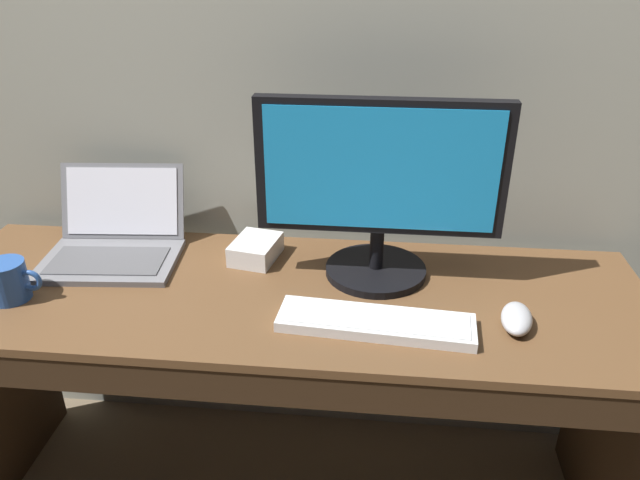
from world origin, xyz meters
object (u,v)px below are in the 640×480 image
(laptop_space_gray, at_px, (113,243))
(external_monitor, at_px, (380,185))
(computer_mouse, at_px, (517,319))
(coffee_mug, at_px, (9,281))
(external_drive_box, at_px, (256,249))
(wired_keyboard, at_px, (376,322))

(laptop_space_gray, distance_m, external_monitor, 0.72)
(computer_mouse, bearing_deg, coffee_mug, -169.98)
(external_drive_box, bearing_deg, laptop_space_gray, -175.94)
(wired_keyboard, bearing_deg, external_monitor, 91.13)
(external_monitor, height_order, coffee_mug, external_monitor)
(wired_keyboard, relative_size, computer_mouse, 3.55)
(external_monitor, distance_m, computer_mouse, 0.42)
(laptop_space_gray, xyz_separation_m, coffee_mug, (-0.15, -0.22, 0.01))
(wired_keyboard, relative_size, external_drive_box, 3.12)
(computer_mouse, relative_size, external_drive_box, 0.88)
(coffee_mug, bearing_deg, computer_mouse, 0.18)
(external_monitor, relative_size, coffee_mug, 4.44)
(external_monitor, height_order, external_drive_box, external_monitor)
(external_monitor, relative_size, external_drive_box, 4.14)
(laptop_space_gray, distance_m, coffee_mug, 0.27)
(laptop_space_gray, height_order, external_monitor, external_monitor)
(external_monitor, xyz_separation_m, wired_keyboard, (0.00, -0.22, -0.23))
(computer_mouse, bearing_deg, wired_keyboard, -163.73)
(laptop_space_gray, height_order, external_drive_box, laptop_space_gray)
(laptop_space_gray, bearing_deg, external_drive_box, 4.06)
(wired_keyboard, height_order, computer_mouse, computer_mouse)
(external_monitor, relative_size, wired_keyboard, 1.33)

